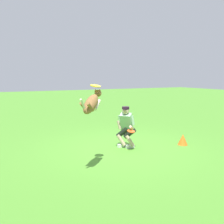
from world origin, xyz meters
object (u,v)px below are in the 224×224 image
object	(u,v)px
frisbee_flying	(95,86)
training_cone	(183,139)
dog	(92,103)
person	(126,126)
frisbee_held	(131,131)

from	to	relation	value
frisbee_flying	training_cone	size ratio (longest dim) A/B	0.72
training_cone	dog	bearing A→B (deg)	11.41
dog	frisbee_flying	bearing A→B (deg)	5.48
person	training_cone	size ratio (longest dim) A/B	3.70
dog	frisbee_held	size ratio (longest dim) A/B	3.51
person	training_cone	xyz separation A→B (m)	(-1.80, 0.57, -0.52)
training_cone	person	bearing A→B (deg)	-17.48
frisbee_held	person	bearing A→B (deg)	-97.28
frisbee_held	training_cone	xyz separation A→B (m)	(-1.85, 0.18, -0.44)
dog	frisbee_held	world-z (taller)	dog
dog	frisbee_held	distance (m)	2.06
frisbee_held	training_cone	distance (m)	1.91
dog	frisbee_flying	world-z (taller)	frisbee_flying
frisbee_flying	training_cone	bearing A→B (deg)	-171.94
person	frisbee_held	distance (m)	0.40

